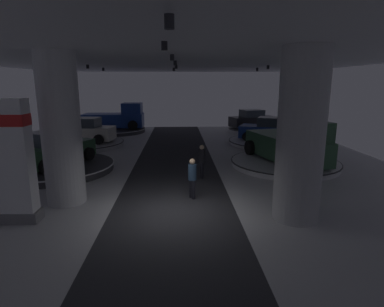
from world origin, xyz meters
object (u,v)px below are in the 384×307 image
at_px(brand_sign_pylon, 13,160).
at_px(visitor_walking_near, 192,176).
at_px(display_car_far_left, 84,131).
at_px(display_platform_deep_right, 253,129).
at_px(column_left, 61,130).
at_px(display_platform_far_right, 269,142).
at_px(pickup_truck_deep_left, 117,118).
at_px(display_platform_mid_left, 55,167).
at_px(display_car_mid_left, 53,150).
at_px(display_car_far_right, 270,130).
at_px(display_platform_far_left, 84,144).
at_px(display_car_deep_right, 253,120).
at_px(pickup_truck_mid_right, 289,145).
at_px(column_right, 301,137).
at_px(display_platform_deep_left, 114,130).
at_px(visitor_walking_far, 202,159).
at_px(display_platform_mid_right, 284,163).

relative_size(brand_sign_pylon, visitor_walking_near, 2.49).
height_order(display_car_far_left, display_platform_deep_right, display_car_far_left).
bearing_deg(column_left, display_platform_far_right, 45.72).
distance_m(pickup_truck_deep_left, visitor_walking_near, 18.32).
height_order(display_platform_mid_left, display_car_mid_left, display_car_mid_left).
relative_size(brand_sign_pylon, display_car_far_right, 0.86).
relative_size(display_car_far_left, display_car_mid_left, 0.96).
bearing_deg(display_car_far_left, display_platform_far_left, 173.66).
xyz_separation_m(display_platform_far_left, display_platform_far_right, (13.40, 0.21, -0.02)).
xyz_separation_m(display_car_deep_right, pickup_truck_mid_right, (-1.10, -12.90, 0.17)).
height_order(column_right, display_car_far_left, column_right).
bearing_deg(pickup_truck_mid_right, display_platform_mid_left, -179.25).
height_order(display_platform_deep_left, display_car_far_right, display_car_far_right).
bearing_deg(display_car_far_right, display_platform_deep_left, 153.42).
xyz_separation_m(display_car_far_right, visitor_walking_far, (-5.61, -8.31, -0.13)).
bearing_deg(display_car_deep_right, pickup_truck_deep_left, 179.76).
bearing_deg(visitor_walking_near, display_platform_far_left, 123.83).
bearing_deg(display_car_far_left, pickup_truck_deep_left, 79.87).
distance_m(display_car_far_left, display_car_deep_right, 15.04).
bearing_deg(display_platform_far_left, display_platform_deep_right, 25.22).
bearing_deg(column_left, display_platform_mid_left, 115.55).
relative_size(display_platform_far_right, display_car_mid_left, 1.29).
xyz_separation_m(display_platform_deep_left, display_car_mid_left, (-0.45, -13.14, 0.93)).
height_order(column_left, display_platform_mid_left, column_left).
relative_size(pickup_truck_mid_right, display_car_far_right, 1.24).
bearing_deg(pickup_truck_deep_left, display_car_far_left, -100.13).
bearing_deg(display_platform_far_right, pickup_truck_mid_right, -97.42).
relative_size(display_platform_far_right, display_platform_mid_left, 1.00).
distance_m(display_platform_deep_right, display_platform_mid_left, 18.59).
bearing_deg(pickup_truck_deep_left, column_left, -85.71).
relative_size(brand_sign_pylon, display_platform_mid_left, 0.67).
bearing_deg(column_left, display_car_far_left, 102.68).
xyz_separation_m(column_right, visitor_walking_far, (-2.76, 4.68, -1.84)).
height_order(column_right, display_car_deep_right, column_right).
relative_size(column_right, brand_sign_pylon, 1.39).
height_order(display_car_far_left, pickup_truck_mid_right, pickup_truck_mid_right).
height_order(column_left, brand_sign_pylon, column_left).
relative_size(display_platform_deep_left, display_platform_mid_left, 0.96).
xyz_separation_m(display_platform_mid_right, pickup_truck_mid_right, (0.08, -0.31, 1.07)).
relative_size(column_left, display_platform_deep_left, 0.97).
bearing_deg(display_car_far_right, pickup_truck_deep_left, 152.83).
height_order(display_platform_deep_right, display_platform_deep_left, display_platform_deep_left).
xyz_separation_m(display_platform_far_left, display_platform_deep_left, (0.87, 6.48, 0.02)).
bearing_deg(display_platform_deep_left, display_car_mid_left, -91.98).
bearing_deg(display_platform_far_right, display_car_far_right, -23.90).
distance_m(brand_sign_pylon, display_platform_deep_left, 19.21).
bearing_deg(display_car_far_right, display_platform_deep_right, 87.85).
relative_size(display_car_deep_right, display_platform_far_right, 0.77).
height_order(display_platform_far_left, display_platform_deep_left, display_platform_deep_left).
bearing_deg(display_platform_deep_left, visitor_walking_far, -64.54).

